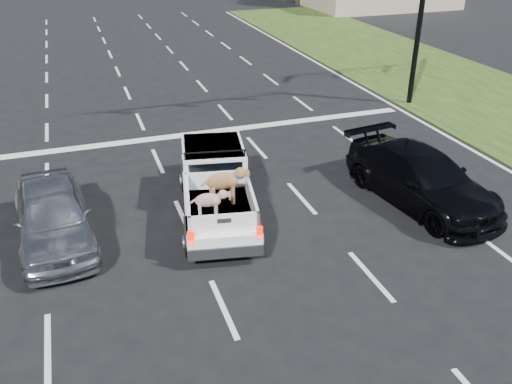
% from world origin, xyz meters
% --- Properties ---
extents(ground, '(160.00, 160.00, 0.00)m').
position_xyz_m(ground, '(0.00, 0.00, 0.00)').
color(ground, black).
rests_on(ground, ground).
extents(road_markings, '(17.75, 60.00, 0.01)m').
position_xyz_m(road_markings, '(0.00, 6.56, 0.01)').
color(road_markings, silver).
rests_on(road_markings, ground).
extents(pickup_truck, '(2.65, 5.17, 1.85)m').
position_xyz_m(pickup_truck, '(-0.80, 3.96, 0.86)').
color(pickup_truck, black).
rests_on(pickup_truck, ground).
extents(silver_sedan, '(2.08, 4.51, 1.49)m').
position_xyz_m(silver_sedan, '(-5.00, 3.88, 0.75)').
color(silver_sedan, '#A9ACB0').
rests_on(silver_sedan, ground).
extents(black_coupe, '(2.81, 5.43, 1.50)m').
position_xyz_m(black_coupe, '(4.84, 2.73, 0.75)').
color(black_coupe, black).
rests_on(black_coupe, ground).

